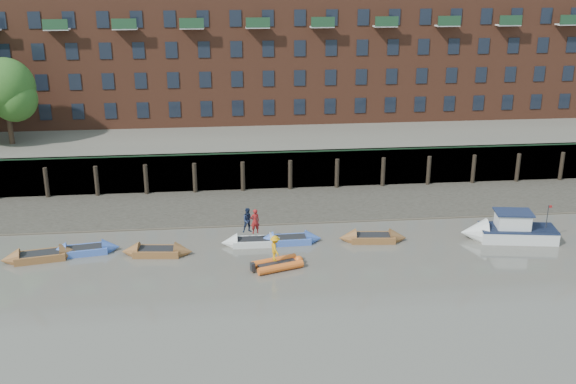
{
  "coord_description": "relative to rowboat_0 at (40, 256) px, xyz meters",
  "views": [
    {
      "loc": [
        -3.82,
        -32.07,
        18.51
      ],
      "look_at": [
        0.79,
        12.0,
        3.2
      ],
      "focal_mm": 42.0,
      "sensor_mm": 36.0,
      "label": 1
    }
  ],
  "objects": [
    {
      "name": "person_rib_crew",
      "position": [
        15.12,
        -2.85,
        1.12
      ],
      "size": [
        0.82,
        1.18,
        1.67
      ],
      "primitive_type": "imported",
      "rotation": [
        0.0,
        0.0,
        1.77
      ],
      "color": "orange",
      "rests_on": "rib_tender"
    },
    {
      "name": "rib_tender",
      "position": [
        15.38,
        -2.77,
        -0.0
      ],
      "size": [
        3.39,
        2.43,
        0.57
      ],
      "rotation": [
        0.0,
        0.0,
        0.32
      ],
      "color": "orange",
      "rests_on": "ground"
    },
    {
      "name": "apartment_terrace",
      "position": [
        15.71,
        27.58,
        12.57
      ],
      "size": [
        80.6,
        15.56,
        20.98
      ],
      "color": "brown",
      "rests_on": "bank_terrace"
    },
    {
      "name": "mud_band",
      "position": [
        15.71,
        5.18,
        -0.25
      ],
      "size": [
        110.0,
        1.6,
        0.1
      ],
      "primitive_type": "cube",
      "color": "#4C4336",
      "rests_on": "ground"
    },
    {
      "name": "rowboat_4",
      "position": [
        16.45,
        1.07,
        -0.02
      ],
      "size": [
        4.51,
        1.42,
        1.3
      ],
      "rotation": [
        0.0,
        0.0,
        0.03
      ],
      "color": "#3F62BC",
      "rests_on": "ground"
    },
    {
      "name": "person_rower_a",
      "position": [
        14.08,
        0.97,
        1.49
      ],
      "size": [
        0.73,
        0.59,
        1.75
      ],
      "primitive_type": "imported",
      "rotation": [
        0.0,
        0.0,
        3.44
      ],
      "color": "maroon",
      "rests_on": "rowboat_3"
    },
    {
      "name": "bank_terrace",
      "position": [
        15.71,
        26.58,
        1.35
      ],
      "size": [
        110.0,
        28.0,
        3.2
      ],
      "primitive_type": "cube",
      "color": "#5E594D",
      "rests_on": "ground"
    },
    {
      "name": "foreshore",
      "position": [
        15.71,
        8.58,
        -0.25
      ],
      "size": [
        110.0,
        8.0,
        0.5
      ],
      "primitive_type": "cube",
      "color": "#3D382F",
      "rests_on": "ground"
    },
    {
      "name": "rowboat_6",
      "position": [
        22.23,
        0.78,
        -0.01
      ],
      "size": [
        4.81,
        1.79,
        1.36
      ],
      "rotation": [
        0.0,
        0.0,
        -0.09
      ],
      "color": "brown",
      "rests_on": "ground"
    },
    {
      "name": "rowboat_0",
      "position": [
        0.0,
        0.0,
        0.0
      ],
      "size": [
        5.06,
        2.3,
        1.42
      ],
      "rotation": [
        0.0,
        0.0,
        0.19
      ],
      "color": "brown",
      "rests_on": "ground"
    },
    {
      "name": "rowboat_3",
      "position": [
        13.96,
        0.99,
        -0.02
      ],
      "size": [
        4.46,
        1.37,
        1.29
      ],
      "rotation": [
        0.0,
        0.0,
        -0.02
      ],
      "color": "silver",
      "rests_on": "ground"
    },
    {
      "name": "motor_launch",
      "position": [
        31.24,
        0.13,
        0.43
      ],
      "size": [
        6.74,
        3.14,
        2.67
      ],
      "rotation": [
        0.0,
        0.0,
        2.98
      ],
      "color": "silver",
      "rests_on": "ground"
    },
    {
      "name": "person_rower_b",
      "position": [
        13.64,
        1.21,
        1.49
      ],
      "size": [
        0.93,
        0.77,
        1.74
      ],
      "primitive_type": "imported",
      "rotation": [
        0.0,
        0.0,
        0.14
      ],
      "color": "#19233F",
      "rests_on": "rowboat_3"
    },
    {
      "name": "river_wall",
      "position": [
        15.71,
        12.96,
        1.34
      ],
      "size": [
        110.0,
        1.23,
        3.3
      ],
      "color": "#2D2A26",
      "rests_on": "ground"
    },
    {
      "name": "rowboat_2",
      "position": [
        7.51,
        -0.01,
        -0.01
      ],
      "size": [
        4.82,
        1.86,
        1.36
      ],
      "rotation": [
        0.0,
        0.0,
        -0.11
      ],
      "color": "brown",
      "rests_on": "ground"
    },
    {
      "name": "ground",
      "position": [
        15.71,
        -9.42,
        -0.25
      ],
      "size": [
        220.0,
        220.0,
        0.0
      ],
      "primitive_type": "plane",
      "color": "#5F5B51",
      "rests_on": "ground"
    },
    {
      "name": "rowboat_1",
      "position": [
        2.69,
        0.74,
        -0.02
      ],
      "size": [
        4.7,
        2.01,
        1.32
      ],
      "rotation": [
        0.0,
        0.0,
        0.16
      ],
      "color": "#3F62BC",
      "rests_on": "ground"
    }
  ]
}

